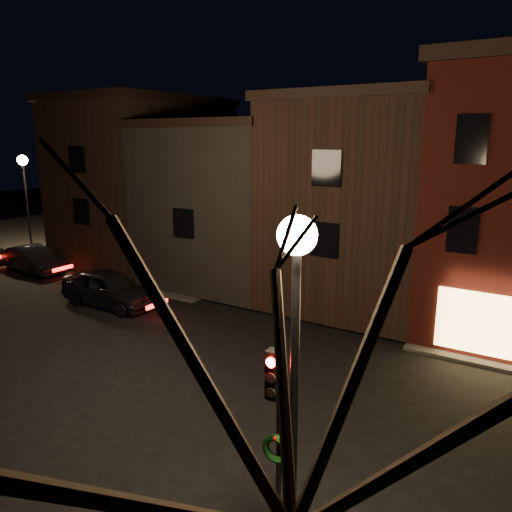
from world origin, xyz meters
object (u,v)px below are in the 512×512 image
(traffic_signal, at_px, (276,420))
(bare_tree_right, at_px, (297,310))
(parked_car_a, at_px, (109,288))
(street_lamp_near, at_px, (296,308))
(parked_car_b, at_px, (33,259))
(street_lamp_far, at_px, (24,179))

(traffic_signal, xyz_separation_m, bare_tree_right, (1.90, -2.99, 3.34))
(parked_car_a, bearing_deg, street_lamp_near, -122.14)
(parked_car_a, height_order, parked_car_b, parked_car_a)
(parked_car_a, relative_size, parked_car_b, 1.08)
(street_lamp_far, xyz_separation_m, bare_tree_right, (26.50, -14.70, 0.97))
(street_lamp_far, relative_size, parked_car_a, 1.30)
(street_lamp_far, bearing_deg, traffic_signal, -25.45)
(traffic_signal, bearing_deg, street_lamp_near, -39.37)
(street_lamp_near, xyz_separation_m, bare_tree_right, (1.30, -2.50, 0.97))
(street_lamp_far, xyz_separation_m, parked_car_a, (10.94, -3.44, -4.33))
(street_lamp_near, bearing_deg, traffic_signal, 140.63)
(traffic_signal, xyz_separation_m, parked_car_b, (-22.01, 10.01, -2.05))
(street_lamp_far, height_order, parked_car_b, street_lamp_far)
(street_lamp_far, distance_m, bare_tree_right, 30.32)
(street_lamp_far, bearing_deg, street_lamp_near, -25.83)
(street_lamp_near, relative_size, parked_car_b, 1.41)
(parked_car_a, bearing_deg, parked_car_b, 77.60)
(traffic_signal, distance_m, parked_car_b, 24.26)
(bare_tree_right, bearing_deg, street_lamp_far, 150.98)
(traffic_signal, xyz_separation_m, parked_car_a, (-13.66, 8.26, -1.96))
(street_lamp_far, xyz_separation_m, traffic_signal, (24.60, -11.71, -2.37))
(street_lamp_near, height_order, parked_car_a, street_lamp_near)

